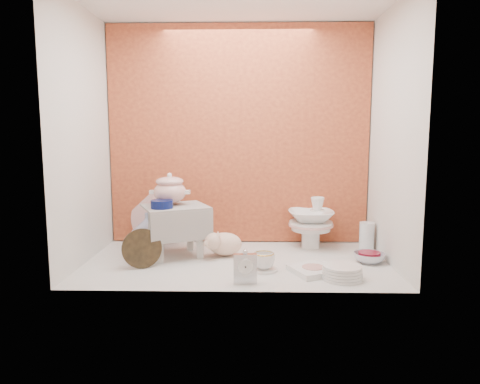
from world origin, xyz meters
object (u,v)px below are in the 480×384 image
at_px(gold_rim_teacup, 264,260).
at_px(crystal_bowl, 369,258).
at_px(mantel_clock, 245,267).
at_px(step_stool, 176,231).
at_px(floral_platter, 155,218).
at_px(soup_tureen, 170,189).
at_px(porcelain_tower, 311,222).
at_px(blue_white_vase, 148,231).
at_px(plush_pig, 225,244).
at_px(dinner_plate_stack, 342,272).

bearing_deg(gold_rim_teacup, crystal_bowl, 15.16).
bearing_deg(mantel_clock, step_stool, 127.78).
xyz_separation_m(floral_platter, gold_rim_teacup, (0.74, -0.61, -0.12)).
height_order(soup_tureen, porcelain_tower, soup_tureen).
bearing_deg(soup_tureen, gold_rim_teacup, -29.13).
relative_size(floral_platter, blue_white_vase, 1.49).
distance_m(soup_tureen, mantel_clock, 0.79).
bearing_deg(crystal_bowl, porcelain_tower, 132.30).
relative_size(plush_pig, porcelain_tower, 0.78).
xyz_separation_m(crystal_bowl, porcelain_tower, (-0.30, 0.33, 0.14)).
distance_m(blue_white_vase, mantel_clock, 0.95).
bearing_deg(mantel_clock, blue_white_vase, 130.22).
xyz_separation_m(plush_pig, dinner_plate_stack, (0.64, -0.42, -0.04)).
bearing_deg(step_stool, floral_platter, 97.08).
xyz_separation_m(soup_tureen, mantel_clock, (0.48, -0.53, -0.33)).
bearing_deg(blue_white_vase, soup_tureen, -39.40).
bearing_deg(plush_pig, dinner_plate_stack, -55.45).
height_order(mantel_clock, gold_rim_teacup, mantel_clock).
xyz_separation_m(floral_platter, plush_pig, (0.51, -0.33, -0.10)).
xyz_separation_m(soup_tureen, blue_white_vase, (-0.18, 0.15, -0.30)).
height_order(blue_white_vase, mantel_clock, blue_white_vase).
relative_size(soup_tureen, floral_platter, 0.68).
bearing_deg(soup_tureen, plush_pig, -6.20).
distance_m(step_stool, crystal_bowl, 1.19).
relative_size(soup_tureen, mantel_clock, 1.39).
xyz_separation_m(blue_white_vase, porcelain_tower, (1.09, 0.04, 0.05)).
distance_m(step_stool, mantel_clock, 0.67).
bearing_deg(crystal_bowl, blue_white_vase, 167.89).
height_order(plush_pig, dinner_plate_stack, plush_pig).
height_order(dinner_plate_stack, porcelain_tower, porcelain_tower).
xyz_separation_m(plush_pig, crystal_bowl, (0.87, -0.11, -0.05)).
relative_size(floral_platter, crystal_bowl, 1.93).
bearing_deg(step_stool, crystal_bowl, -29.96).
height_order(floral_platter, dinner_plate_stack, floral_platter).
height_order(soup_tureen, floral_platter, soup_tureen).
bearing_deg(crystal_bowl, floral_platter, 162.20).
relative_size(dinner_plate_stack, crystal_bowl, 1.19).
bearing_deg(step_stool, plush_pig, -24.52).
height_order(gold_rim_teacup, dinner_plate_stack, gold_rim_teacup).
height_order(mantel_clock, porcelain_tower, porcelain_tower).
height_order(soup_tureen, dinner_plate_stack, soup_tureen).
bearing_deg(dinner_plate_stack, porcelain_tower, 97.18).
height_order(floral_platter, porcelain_tower, floral_platter).
bearing_deg(crystal_bowl, gold_rim_teacup, -164.84).
bearing_deg(gold_rim_teacup, dinner_plate_stack, -17.56).
relative_size(mantel_clock, gold_rim_teacup, 1.44).
relative_size(soup_tureen, blue_white_vase, 1.02).
bearing_deg(step_stool, blue_white_vase, 115.31).
bearing_deg(soup_tureen, dinner_plate_stack, -24.59).
bearing_deg(gold_rim_teacup, soup_tureen, 150.87).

